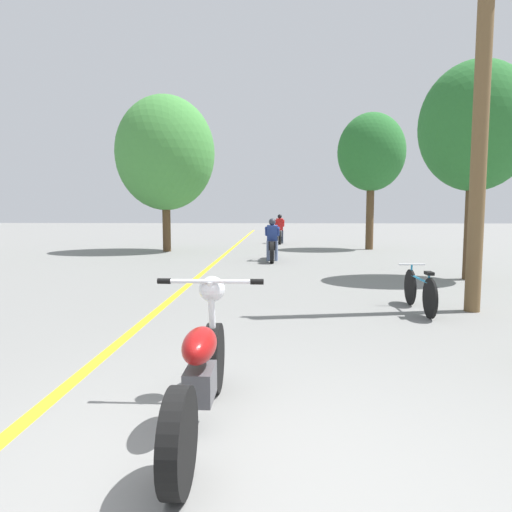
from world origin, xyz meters
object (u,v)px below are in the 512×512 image
motorcycle_rider_lead (272,245)px  bicycle_parked (420,291)px  roadside_tree_right_far (371,153)px  motorcycle_rider_far (280,233)px  utility_pole (481,112)px  roadside_tree_right_near (476,128)px  roadside_tree_left (165,153)px  motorcycle_foreground (201,370)px

motorcycle_rider_lead → bicycle_parked: (2.44, -7.49, -0.19)m
roadside_tree_right_far → bicycle_parked: roadside_tree_right_far is taller
motorcycle_rider_far → motorcycle_rider_lead: bearing=-92.1°
utility_pole → roadside_tree_right_near: utility_pole is taller
roadside_tree_right_far → motorcycle_rider_lead: roadside_tree_right_far is taller
roadside_tree_left → motorcycle_rider_far: 7.45m
bicycle_parked → utility_pole: bearing=2.6°
utility_pole → motorcycle_foreground: size_ratio=2.91×
roadside_tree_right_near → bicycle_parked: 5.30m
roadside_tree_right_near → motorcycle_foreground: 9.72m
bicycle_parked → roadside_tree_right_near: bearing=57.5°
roadside_tree_right_far → bicycle_parked: bearing=-97.7°
roadside_tree_right_far → bicycle_parked: 12.79m
roadside_tree_left → bicycle_parked: bearing=-58.1°
motorcycle_rider_far → roadside_tree_right_near: bearing=-69.9°
roadside_tree_right_far → roadside_tree_right_near: bearing=-85.8°
utility_pole → roadside_tree_right_far: utility_pole is taller
motorcycle_foreground → motorcycle_rider_far: bearing=87.9°
motorcycle_rider_lead → motorcycle_rider_far: size_ratio=1.03×
roadside_tree_left → bicycle_parked: 13.18m
roadside_tree_right_near → roadside_tree_right_far: roadside_tree_right_far is taller
roadside_tree_right_far → motorcycle_foreground: (-4.50, -16.23, -3.59)m
roadside_tree_right_near → utility_pole: bearing=-111.9°
roadside_tree_right_near → roadside_tree_left: size_ratio=0.82×
motorcycle_rider_far → bicycle_parked: size_ratio=1.27×
roadside_tree_left → motorcycle_foreground: size_ratio=2.93×
roadside_tree_left → motorcycle_rider_far: bearing=46.7°
roadside_tree_right_near → roadside_tree_left: bearing=141.2°
utility_pole → motorcycle_rider_lead: utility_pole is taller
motorcycle_foreground → bicycle_parked: bearing=55.1°
utility_pole → motorcycle_foreground: (-3.71, -4.13, -2.70)m
utility_pole → motorcycle_rider_far: (-2.99, 15.58, -2.59)m
utility_pole → roadside_tree_right_near: (1.42, 3.53, 0.38)m
roadside_tree_left → motorcycle_rider_lead: (4.27, -3.29, -3.36)m
roadside_tree_left → motorcycle_rider_lead: 6.35m
roadside_tree_left → motorcycle_rider_far: (4.57, 4.84, -3.34)m
roadside_tree_right_near → roadside_tree_right_far: bearing=94.2°
utility_pole → roadside_tree_right_near: 3.83m
roadside_tree_right_far → motorcycle_foreground: 17.22m
roadside_tree_right_near → bicycle_parked: (-2.27, -3.57, -3.18)m
roadside_tree_left → motorcycle_rider_lead: roadside_tree_left is taller
roadside_tree_right_near → motorcycle_rider_lead: roadside_tree_right_near is taller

